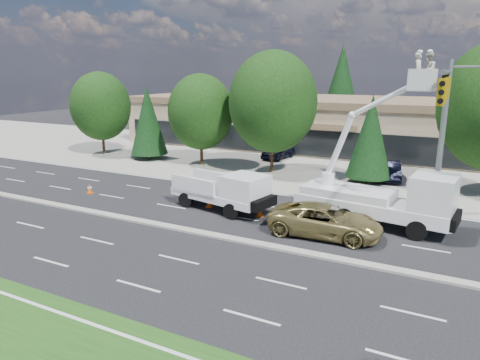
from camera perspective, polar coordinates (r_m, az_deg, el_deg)
The scene contains 22 objects.
ground at distance 22.51m, azimuth -3.53°, elevation -7.50°, with size 140.00×140.00×0.00m, color black.
concrete_apron at distance 40.34m, azimuth 10.91°, elevation 2.06°, with size 140.00×22.00×0.01m, color gray.
road_median at distance 22.48m, azimuth -3.53°, elevation -7.35°, with size 120.00×0.55×0.12m, color gray.
strip_mall at distance 49.46m, azimuth 14.31°, elevation 7.41°, with size 50.40×15.40×5.50m.
tree_front_a at distance 46.54m, azimuth -18.09°, elevation 9.32°, with size 6.05×6.05×8.39m.
tree_front_b at distance 42.65m, azimuth -12.16°, elevation 7.79°, with size 3.58×3.58×7.05m.
tree_front_c at distance 39.08m, azimuth -5.27°, elevation 9.01°, with size 5.93×5.93×8.23m.
tree_front_d at distance 35.80m, azimuth 4.40°, elevation 10.31°, with size 7.28×7.28×10.10m.
tree_front_e at distance 33.82m, azimuth 17.01°, elevation 5.58°, with size 3.41×3.41×6.71m.
tree_back_a at distance 66.59m, azimuth 1.29°, elevation 11.11°, with size 4.46×4.46×8.80m.
tree_back_b at distance 61.80m, azimuth 13.36°, elevation 12.06°, with size 6.06×6.06×11.94m.
tree_back_c at distance 60.11m, azimuth 26.52°, elevation 9.50°, with size 4.65×4.65×9.17m.
signal_mast at distance 25.17m, azimuth 25.54°, elevation 7.70°, with size 2.76×10.16×9.00m.
utility_pickup at distance 26.28m, azimuth -1.96°, elevation -1.96°, with size 6.66×3.52×2.43m.
bucket_truck at distance 24.61m, azimuth 18.81°, elevation -1.47°, with size 8.62×3.55×9.37m.
traffic_cone_a at distance 31.90m, azimuth -19.41°, elevation -1.09°, with size 0.40×0.40×0.70m.
traffic_cone_b at distance 27.10m, azimuth -4.16°, elevation -2.94°, with size 0.40×0.40×0.70m.
traffic_cone_c at distance 25.37m, azimuth 2.67°, elevation -4.12°, with size 0.40×0.40×0.70m.
traffic_cone_d at distance 23.31m, azimuth 17.53°, elevation -6.48°, with size 0.40×0.40×0.70m.
minivan at distance 22.76m, azimuth 11.26°, elevation -5.33°, with size 2.69×5.83×1.62m, color olive.
parked_car_west at distance 42.42m, azimuth 5.17°, elevation 3.89°, with size 1.80×4.47×1.52m, color black.
parked_car_east at distance 35.97m, azimuth 19.40°, elevation 1.19°, with size 1.51×4.33×1.43m, color black.
Camera 1 is at (10.62, -18.02, 8.31)m, focal length 32.00 mm.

